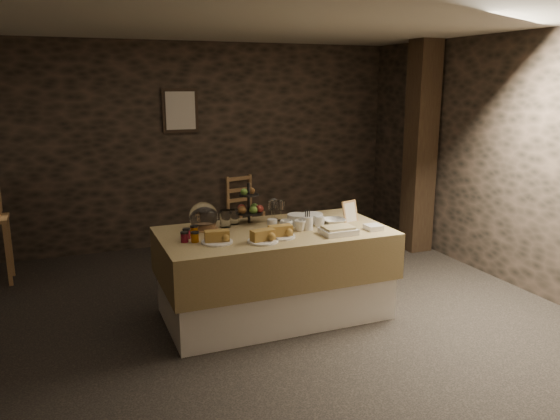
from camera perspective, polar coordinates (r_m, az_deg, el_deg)
name	(u,v)px	position (r m, az deg, el deg)	size (l,w,h in m)	color
ground_plane	(259,313)	(5.18, -2.17, -10.71)	(5.50, 5.00, 0.01)	black
room_shell	(258,146)	(4.76, -2.33, 6.73)	(5.52, 5.02, 2.60)	black
buffet_table	(275,267)	(4.98, -0.58, -5.93)	(2.04, 1.08, 0.81)	white
chair	(244,213)	(7.35, -3.75, -0.26)	(0.48, 0.47, 0.68)	#9C7744
timber_column	(420,148)	(7.02, 14.45, 6.27)	(0.30, 0.30, 2.60)	black
framed_picture	(180,111)	(7.08, -10.39, 10.19)	(0.45, 0.04, 0.55)	black
plate_stack_a	(297,219)	(5.06, 1.83, -0.99)	(0.19, 0.19, 0.10)	silver
plate_stack_b	(312,218)	(5.16, 3.38, -0.83)	(0.20, 0.20, 0.09)	silver
cutlery_holder	(307,223)	(4.90, 2.88, -1.38)	(0.10, 0.10, 0.12)	silver
cup_a	(286,225)	(4.87, 0.66, -1.60)	(0.12, 0.12, 0.09)	silver
cup_b	(300,225)	(4.86, 2.11, -1.63)	(0.10, 0.10, 0.10)	silver
mug_c	(272,224)	(4.90, -0.81, -1.51)	(0.09, 0.09, 0.10)	silver
mug_d	(320,221)	(5.03, 4.18, -1.18)	(0.08, 0.08, 0.09)	silver
bowl	(334,221)	(5.11, 5.66, -1.20)	(0.21, 0.21, 0.05)	silver
cake_dome	(203,218)	(4.94, -8.00, -0.82)	(0.26, 0.26, 0.26)	#9C7744
fruit_stand	(250,208)	(5.11, -3.19, 0.24)	(0.27, 0.27, 0.38)	black
bread_platter_left	(217,238)	(4.53, -6.61, -2.94)	(0.26, 0.26, 0.11)	silver
bread_platter_center	(263,237)	(4.52, -1.81, -2.87)	(0.26, 0.26, 0.11)	silver
bread_platter_right	(280,233)	(4.66, 0.04, -2.39)	(0.26, 0.26, 0.11)	silver
jam_jars	(190,235)	(4.65, -9.38, -2.62)	(0.18, 0.26, 0.07)	maroon
tart_dish	(338,230)	(4.78, 6.10, -2.14)	(0.30, 0.22, 0.07)	silver
square_dish	(373,227)	(4.97, 9.73, -1.79)	(0.14, 0.14, 0.04)	silver
menu_frame	(350,212)	(5.21, 7.33, -0.22)	(0.17, 0.02, 0.22)	#9C7744
storage_jar_a	(225,219)	(5.00, -5.74, -0.90)	(0.10, 0.10, 0.16)	white
storage_jar_b	(234,217)	(5.09, -4.81, -0.72)	(0.09, 0.09, 0.14)	white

